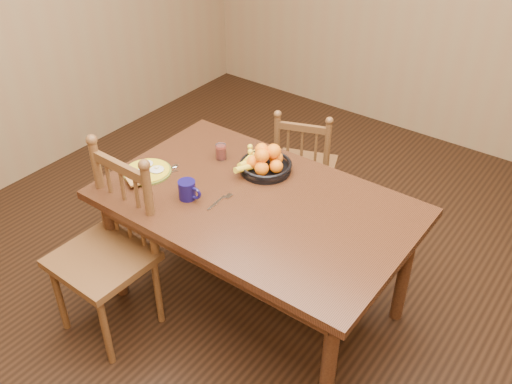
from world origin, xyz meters
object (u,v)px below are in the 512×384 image
Objects in this scene: breakfast_plate at (147,171)px; dining_table at (256,213)px; coffee_mug at (188,190)px; fruit_bowl at (264,162)px; chair_far at (304,168)px; chair_near at (108,252)px.

dining_table is at bearing 13.95° from breakfast_plate.
coffee_mug is at bearing -6.42° from breakfast_plate.
coffee_mug is 0.47m from fruit_bowl.
dining_table is at bearing 84.37° from chair_far.
dining_table is at bearing -62.94° from fruit_bowl.
chair_far is at bearing 68.77° from breakfast_plate.
coffee_mug is at bearing -146.17° from dining_table.
chair_near is 0.96m from fruit_bowl.
breakfast_plate is at bearing 102.64° from chair_near.
chair_near is at bearing -134.66° from dining_table.
fruit_bowl is at bearing 69.86° from coffee_mug.
chair_near is (-0.31, -1.41, 0.09)m from chair_far.
chair_far is 0.83× the size of chair_near.
breakfast_plate is 0.94× the size of fruit_bowl.
chair_near reaches higher than coffee_mug.
dining_table is 0.37m from coffee_mug.
chair_far reaches higher than coffee_mug.
breakfast_plate is at bearing 47.71° from chair_far.
dining_table is 4.94× the size of fruit_bowl.
fruit_bowl is at bearing 63.73° from chair_near.
fruit_bowl is (0.11, -0.61, 0.39)m from chair_far.
fruit_bowl is at bearing 38.94° from breakfast_plate.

